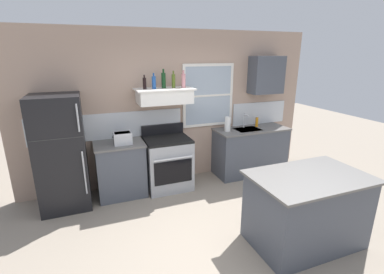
% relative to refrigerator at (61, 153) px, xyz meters
% --- Properties ---
extents(ground_plane, '(16.00, 16.00, 0.00)m').
position_rel_refrigerator_xyz_m(ground_plane, '(1.90, -1.84, -0.87)').
color(ground_plane, gray).
extents(back_wall, '(5.40, 0.11, 2.70)m').
position_rel_refrigerator_xyz_m(back_wall, '(1.93, 0.39, 0.48)').
color(back_wall, tan).
rests_on(back_wall, ground_plane).
extents(refrigerator, '(0.70, 0.72, 1.74)m').
position_rel_refrigerator_xyz_m(refrigerator, '(0.00, 0.00, 0.00)').
color(refrigerator, black).
rests_on(refrigerator, ground_plane).
extents(counter_left_of_stove, '(0.79, 0.63, 0.91)m').
position_rel_refrigerator_xyz_m(counter_left_of_stove, '(0.85, 0.06, -0.41)').
color(counter_left_of_stove, '#474C56').
rests_on(counter_left_of_stove, ground_plane).
extents(toaster, '(0.30, 0.20, 0.19)m').
position_rel_refrigerator_xyz_m(toaster, '(0.91, -0.02, 0.14)').
color(toaster, silver).
rests_on(toaster, counter_left_of_stove).
extents(stove_range, '(0.76, 0.69, 1.09)m').
position_rel_refrigerator_xyz_m(stove_range, '(1.65, 0.02, -0.40)').
color(stove_range, '#9EA0A5').
rests_on(stove_range, ground_plane).
extents(range_hood_shelf, '(0.96, 0.52, 0.24)m').
position_rel_refrigerator_xyz_m(range_hood_shelf, '(1.65, 0.12, 0.75)').
color(range_hood_shelf, white).
extents(bottle_balsamic_dark, '(0.06, 0.06, 0.23)m').
position_rel_refrigerator_xyz_m(bottle_balsamic_dark, '(1.33, 0.12, 0.97)').
color(bottle_balsamic_dark, black).
rests_on(bottle_balsamic_dark, range_hood_shelf).
extents(bottle_blue_liqueur, '(0.07, 0.07, 0.25)m').
position_rel_refrigerator_xyz_m(bottle_blue_liqueur, '(1.48, 0.10, 0.98)').
color(bottle_blue_liqueur, '#1E478C').
rests_on(bottle_blue_liqueur, range_hood_shelf).
extents(bottle_dark_green_wine, '(0.07, 0.07, 0.31)m').
position_rel_refrigerator_xyz_m(bottle_dark_green_wine, '(1.65, 0.15, 1.01)').
color(bottle_dark_green_wine, '#143819').
rests_on(bottle_dark_green_wine, range_hood_shelf).
extents(bottle_olive_oil_square, '(0.06, 0.06, 0.28)m').
position_rel_refrigerator_xyz_m(bottle_olive_oil_square, '(1.82, 0.14, 0.99)').
color(bottle_olive_oil_square, '#4C601E').
rests_on(bottle_olive_oil_square, range_hood_shelf).
extents(bottle_rose_pink, '(0.07, 0.07, 0.29)m').
position_rel_refrigerator_xyz_m(bottle_rose_pink, '(1.97, 0.07, 1.00)').
color(bottle_rose_pink, '#C67F84').
rests_on(bottle_rose_pink, range_hood_shelf).
extents(counter_right_with_sink, '(1.43, 0.63, 0.91)m').
position_rel_refrigerator_xyz_m(counter_right_with_sink, '(3.35, 0.06, -0.41)').
color(counter_right_with_sink, '#474C56').
rests_on(counter_right_with_sink, ground_plane).
extents(sink_faucet, '(0.03, 0.17, 0.28)m').
position_rel_refrigerator_xyz_m(sink_faucet, '(3.25, 0.16, 0.22)').
color(sink_faucet, silver).
rests_on(sink_faucet, counter_right_with_sink).
extents(paper_towel_roll, '(0.11, 0.11, 0.27)m').
position_rel_refrigerator_xyz_m(paper_towel_roll, '(2.83, 0.06, 0.18)').
color(paper_towel_roll, white).
rests_on(paper_towel_roll, counter_right_with_sink).
extents(dish_soap_bottle, '(0.06, 0.06, 0.18)m').
position_rel_refrigerator_xyz_m(dish_soap_bottle, '(3.53, 0.16, 0.13)').
color(dish_soap_bottle, orange).
rests_on(dish_soap_bottle, counter_right_with_sink).
extents(kitchen_island, '(1.40, 0.90, 0.91)m').
position_rel_refrigerator_xyz_m(kitchen_island, '(2.82, -2.03, -0.41)').
color(kitchen_island, '#474C56').
rests_on(kitchen_island, ground_plane).
extents(upper_cabinet_right, '(0.64, 0.32, 0.70)m').
position_rel_refrigerator_xyz_m(upper_cabinet_right, '(3.70, 0.20, 1.03)').
color(upper_cabinet_right, '#474C56').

